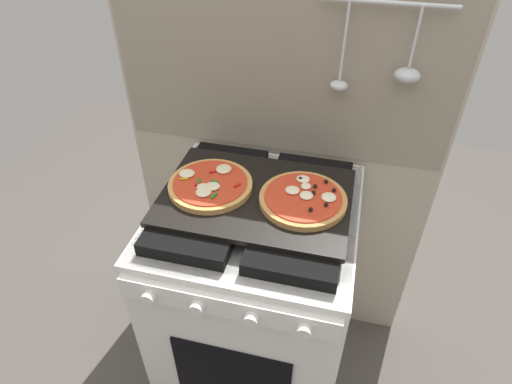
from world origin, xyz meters
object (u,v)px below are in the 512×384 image
object	(u,v)px
baking_tray	(256,197)
pizza_right	(303,199)
pizza_left	(210,184)
stove	(256,297)

from	to	relation	value
baking_tray	pizza_right	xyz separation A→B (m)	(0.14, -0.00, 0.02)
baking_tray	pizza_left	xyz separation A→B (m)	(-0.14, 0.00, 0.02)
stove	pizza_left	bearing A→B (deg)	178.10
baking_tray	stove	bearing A→B (deg)	-90.00
baking_tray	pizza_left	world-z (taller)	pizza_left
pizza_left	pizza_right	distance (m)	0.27
stove	baking_tray	world-z (taller)	baking_tray
baking_tray	pizza_left	size ratio (longest dim) A/B	2.20
stove	pizza_right	world-z (taller)	pizza_right
baking_tray	pizza_right	world-z (taller)	pizza_right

